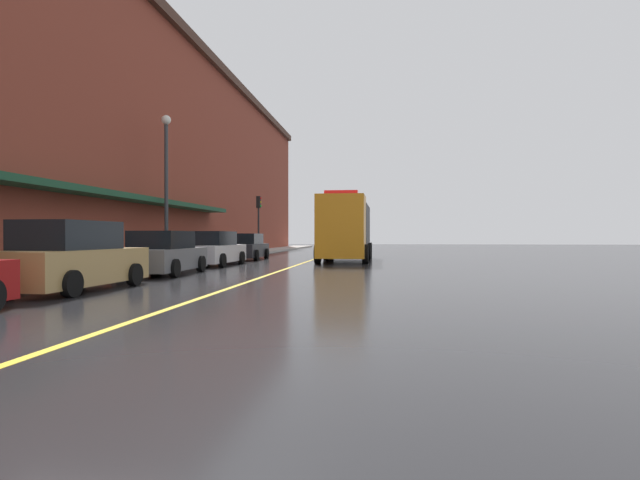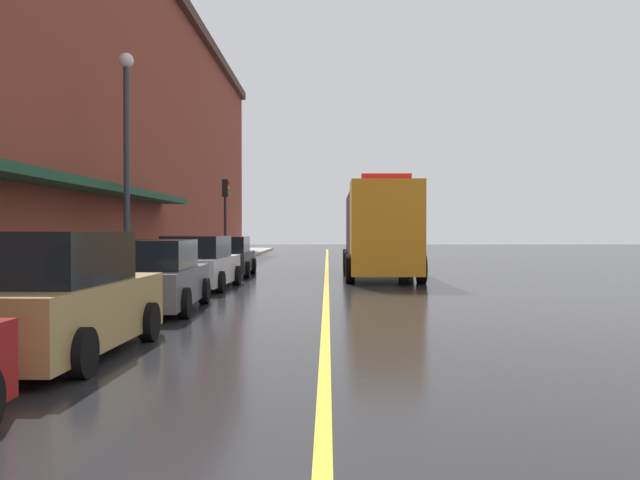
# 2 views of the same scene
# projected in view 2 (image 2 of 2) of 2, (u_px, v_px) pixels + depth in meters

# --- Properties ---
(ground_plane) EXTENTS (112.00, 112.00, 0.00)m
(ground_plane) POSITION_uv_depth(u_px,v_px,m) (327.00, 274.00, 28.41)
(ground_plane) COLOR #232326
(sidewalk_left) EXTENTS (2.40, 70.00, 0.15)m
(sidewalk_left) POSITION_uv_depth(u_px,v_px,m) (177.00, 272.00, 28.48)
(sidewalk_left) COLOR #ADA8A0
(sidewalk_left) RESTS_ON ground
(lane_center_stripe) EXTENTS (0.16, 70.00, 0.01)m
(lane_center_stripe) POSITION_uv_depth(u_px,v_px,m) (327.00, 274.00, 28.41)
(lane_center_stripe) COLOR gold
(lane_center_stripe) RESTS_ON ground
(parked_car_1) EXTENTS (2.13, 4.66, 1.82)m
(parked_car_1) POSITION_uv_depth(u_px,v_px,m) (57.00, 299.00, 9.87)
(parked_car_1) COLOR #A5844C
(parked_car_1) RESTS_ON ground
(parked_car_2) EXTENTS (2.16, 4.54, 1.61)m
(parked_car_2) POSITION_uv_depth(u_px,v_px,m) (154.00, 277.00, 15.55)
(parked_car_2) COLOR #595B60
(parked_car_2) RESTS_ON ground
(parked_car_3) EXTENTS (2.22, 4.66, 1.65)m
(parked_car_3) POSITION_uv_depth(u_px,v_px,m) (198.00, 264.00, 21.30)
(parked_car_3) COLOR silver
(parked_car_3) RESTS_ON ground
(parked_car_4) EXTENTS (2.14, 4.69, 1.56)m
(parked_car_4) POSITION_uv_depth(u_px,v_px,m) (227.00, 257.00, 27.32)
(parked_car_4) COLOR black
(parked_car_4) RESTS_ON ground
(utility_truck) EXTENTS (2.80, 8.91, 3.74)m
(utility_truck) POSITION_uv_depth(u_px,v_px,m) (380.00, 231.00, 26.65)
(utility_truck) COLOR orange
(utility_truck) RESTS_ON ground
(parking_meter_1) EXTENTS (0.14, 0.18, 1.33)m
(parking_meter_1) POSITION_uv_depth(u_px,v_px,m) (30.00, 273.00, 12.42)
(parking_meter_1) COLOR #4C4C51
(parking_meter_1) RESTS_ON sidewalk_left
(street_lamp_left) EXTENTS (0.44, 0.44, 6.94)m
(street_lamp_left) POSITION_uv_depth(u_px,v_px,m) (126.00, 144.00, 20.41)
(street_lamp_left) COLOR #33383D
(street_lamp_left) RESTS_ON sidewalk_left
(traffic_light_near) EXTENTS (0.38, 0.36, 4.30)m
(traffic_light_near) POSITION_uv_depth(u_px,v_px,m) (225.00, 204.00, 35.72)
(traffic_light_near) COLOR #232326
(traffic_light_near) RESTS_ON sidewalk_left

